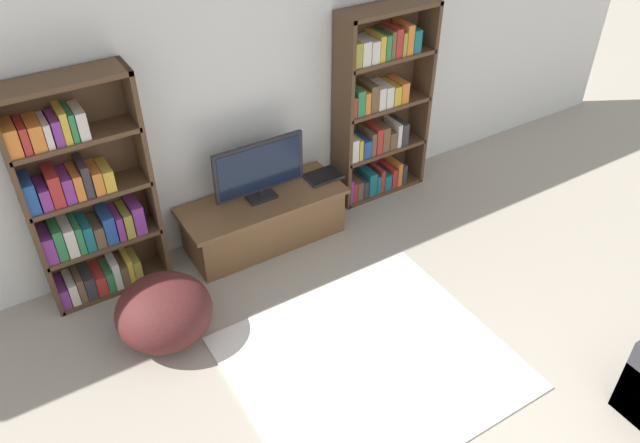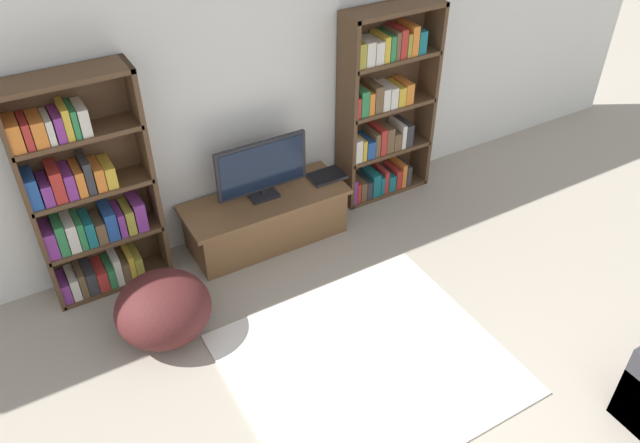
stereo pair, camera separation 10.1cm
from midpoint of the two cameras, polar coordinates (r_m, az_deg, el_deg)
wall_back at (r=5.11m, az=-7.20°, el=12.15°), size 8.80×0.06×2.60m
bookshelf_left at (r=4.85m, az=-21.35°, el=1.78°), size 0.90×0.30×1.79m
bookshelf_right at (r=5.70m, az=4.75°, el=10.24°), size 0.90×0.30×1.79m
tv_stand at (r=5.38m, az=-5.68°, el=0.18°), size 1.41×0.55×0.44m
television at (r=5.11m, az=-6.13°, el=4.75°), size 0.80×0.16×0.53m
laptop at (r=5.49m, az=-0.22°, el=4.19°), size 0.32×0.22×0.03m
area_rug at (r=4.51m, az=4.02°, el=-12.73°), size 1.85×1.66×0.02m
beanbag_ottoman at (r=4.65m, az=-14.68°, el=-7.99°), size 0.69×0.69×0.48m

